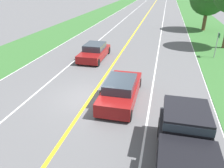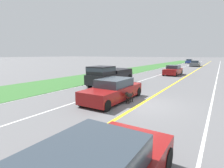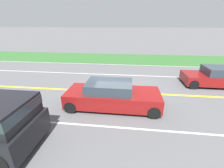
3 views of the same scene
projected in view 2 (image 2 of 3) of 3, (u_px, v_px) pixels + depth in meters
The scene contains 12 objects.
ground_plane at pixel (141, 104), 10.16m from camera, with size 400.00×400.00×0.00m, color #5B5B5E.
centre_divider_line at pixel (141, 104), 10.16m from camera, with size 0.18×160.00×0.01m, color yellow.
lane_edge_line_right at pixel (58, 91), 13.81m from camera, with size 0.14×160.00×0.01m, color white.
lane_dash_same_dir at pixel (93, 96), 11.99m from camera, with size 0.10×160.00×0.01m, color white.
lane_dash_oncoming at pixel (209, 115), 8.34m from camera, with size 0.10×160.00×0.01m, color white.
grass_verge_right at pixel (35, 87), 15.37m from camera, with size 6.00×160.00×0.03m, color #33662D.
ego_car at pixel (113, 90), 10.87m from camera, with size 1.88×4.72×1.37m.
dog at pixel (129, 96), 10.28m from camera, with size 0.23×1.08×0.74m.
pickup_truck at pixel (109, 75), 16.37m from camera, with size 2.03×5.40×1.84m.
car_trailing_near at pixel (173, 70), 24.66m from camera, with size 1.84×4.45×1.37m.
car_trailing_mid at pixel (195, 64), 42.52m from camera, with size 1.91×4.63×1.41m.
car_trailing_far at pixel (189, 61), 57.34m from camera, with size 1.82×4.54×1.38m.
Camera 2 is at (-3.76, 9.23, 2.84)m, focal length 28.00 mm.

